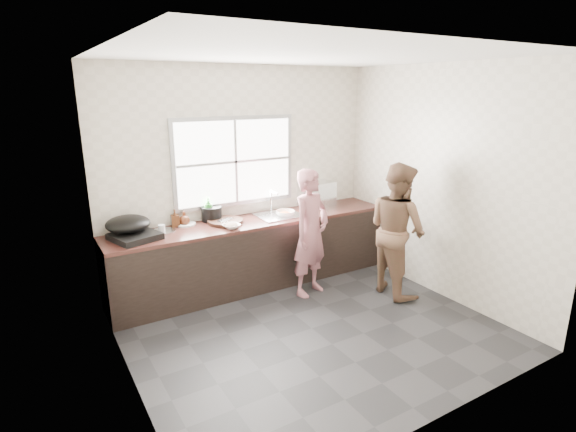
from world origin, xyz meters
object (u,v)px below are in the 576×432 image
bowl_mince (232,226)px  burner (135,236)px  glass_jar (162,230)px  wok (128,224)px  plate_food (186,224)px  dish_rack (317,194)px  bottle_green (208,209)px  bowl_held (305,211)px  woman (311,237)px  cutting_board (225,221)px  bowl_crabs (285,214)px  bottle_brown_tall (175,219)px  pot_lid_right (164,231)px  person_side (397,229)px  black_pot (212,214)px  bottle_brown_short (184,219)px  pot_lid_left (148,234)px

bowl_mince → burner: size_ratio=0.44×
bowl_mince → glass_jar: size_ratio=1.80×
wok → plate_food: bearing=10.2°
wok → dish_rack: dish_rack is taller
bottle_green → glass_jar: 0.68m
bowl_held → dish_rack: size_ratio=0.40×
woman → cutting_board: bearing=124.6°
cutting_board → dish_rack: (1.41, 0.12, 0.15)m
bottle_green → bowl_crabs: bearing=-18.1°
wok → dish_rack: 2.52m
glass_jar → cutting_board: bearing=2.9°
bottle_brown_tall → bowl_mince: bearing=-37.0°
bowl_crabs → plate_food: bearing=166.2°
bowl_mince → wok: 1.13m
dish_rack → pot_lid_right: (-2.14, -0.06, -0.16)m
dish_rack → pot_lid_right: size_ratio=1.65×
person_side → bowl_held: 1.20m
person_side → cutting_board: person_side is taller
woman → plate_food: bearing=128.9°
bowl_mince → wok: wok is taller
glass_jar → woman: bearing=-19.5°
glass_jar → dish_rack: (2.19, 0.16, 0.11)m
black_pot → pot_lid_right: size_ratio=0.92×
cutting_board → glass_jar: bearing=-177.1°
dish_rack → glass_jar: bearing=179.9°
bowl_crabs → pot_lid_right: bowl_crabs is taller
bowl_mince → pot_lid_right: 0.76m
bowl_mince → bowl_held: (1.09, 0.12, 0.00)m
black_pot → bottle_brown_tall: bottle_brown_tall is taller
bottle_green → pot_lid_right: (-0.59, -0.12, -0.14)m
bottle_brown_short → glass_jar: bearing=-147.0°
glass_jar → burner: (-0.29, -0.02, -0.02)m
black_pot → plate_food: 0.34m
burner → pot_lid_right: bearing=19.1°
bowl_held → bottle_brown_short: bottle_brown_short is taller
bottle_brown_tall → bottle_brown_short: bearing=0.0°
cutting_board → bottle_green: size_ratio=1.40×
bottle_green → glass_jar: (-0.64, -0.21, -0.10)m
bowl_crabs → plate_food: size_ratio=0.82×
cutting_board → bottle_brown_tall: 0.59m
bowl_mince → bowl_crabs: bearing=7.8°
person_side → black_pot: bearing=59.6°
person_side → pot_lid_right: person_side is taller
burner → bowl_mince: bearing=-9.1°
plate_food → cutting_board: bearing=-22.1°
plate_food → bowl_mince: bearing=-44.4°
bowl_held → burner: size_ratio=0.40×
dish_rack → pot_lid_left: dish_rack is taller
bottle_brown_short → bowl_crabs: bearing=-13.7°
bowl_crabs → bottle_green: (-0.91, 0.30, 0.12)m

